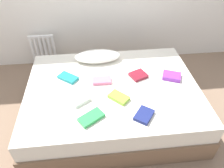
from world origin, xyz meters
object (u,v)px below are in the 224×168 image
textbook_white (78,99)px  textbook_green (91,118)px  pillow (98,56)px  bed (112,101)px  textbook_pink (102,81)px  textbook_maroon (138,75)px  radiator (43,49)px  textbook_navy (144,115)px  textbook_teal (68,78)px  textbook_purple (172,76)px  textbook_lime (119,97)px

textbook_white → textbook_green: 0.30m
pillow → textbook_green: (-0.12, -1.00, -0.05)m
bed → pillow: (-0.14, 0.53, 0.32)m
textbook_pink → textbook_maroon: bearing=8.0°
textbook_maroon → radiator: bearing=116.7°
radiator → textbook_maroon: size_ratio=2.60×
bed → textbook_maroon: textbook_maroon is taller
textbook_navy → pillow: bearing=57.7°
textbook_teal → textbook_purple: size_ratio=1.11×
bed → textbook_pink: bearing=146.1°
textbook_teal → textbook_white: bearing=-32.9°
textbook_navy → textbook_white: bearing=101.6°
textbook_green → textbook_purple: bearing=-5.4°
textbook_maroon → textbook_green: same height
pillow → textbook_maroon: pillow is taller
textbook_lime → textbook_navy: textbook_lime is taller
textbook_teal → textbook_purple: (1.23, -0.11, 0.01)m
textbook_white → textbook_purple: bearing=-21.1°
textbook_navy → textbook_purple: bearing=-2.9°
textbook_white → textbook_green: size_ratio=0.79×
textbook_purple → textbook_white: bearing=-144.2°
bed → textbook_lime: 0.36m
textbook_teal → textbook_purple: 1.23m
bed → textbook_pink: textbook_pink is taller
textbook_white → textbook_navy: size_ratio=0.97×
bed → pillow: size_ratio=3.37×
textbook_pink → textbook_navy: (0.37, -0.57, -0.00)m
textbook_teal → pillow: bearing=81.4°
textbook_teal → textbook_purple: bearing=33.0°
bed → textbook_white: (-0.38, -0.20, 0.27)m
textbook_white → textbook_navy: textbook_white is taller
textbook_teal → textbook_green: (0.25, -0.65, 0.00)m
textbook_teal → textbook_pink: bearing=24.3°
textbook_purple → textbook_maroon: textbook_purple is taller
textbook_green → textbook_navy: (0.52, -0.02, -0.00)m
radiator → pillow: size_ratio=0.82×
textbook_green → textbook_navy: textbook_green is taller
textbook_pink → textbook_purple: bearing=0.1°
pillow → textbook_pink: 0.45m
radiator → textbook_lime: (1.02, -1.42, 0.20)m
bed → textbook_maroon: 0.45m
textbook_white → textbook_green: textbook_white is taller
radiator → pillow: (0.84, -0.67, 0.24)m
bed → textbook_maroon: size_ratio=10.77×
radiator → textbook_pink: size_ratio=2.26×
pillow → textbook_navy: pillow is taller
pillow → textbook_purple: size_ratio=2.85×
textbook_teal → textbook_lime: bearing=2.5°
textbook_teal → textbook_lime: size_ratio=1.09×
textbook_lime → bed: bearing=145.4°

